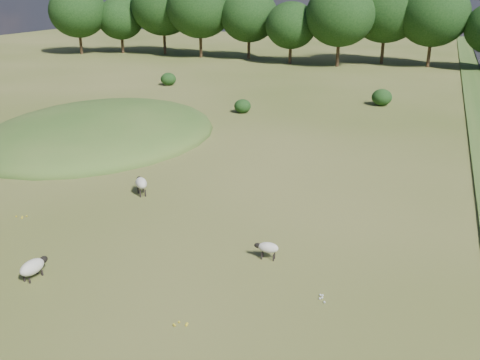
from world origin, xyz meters
name	(u,v)px	position (x,y,z in m)	size (l,w,h in m)	color
ground	(286,124)	(0.00, 20.00, 0.00)	(160.00, 160.00, 0.00)	#3E5019
mound	(100,135)	(-12.00, 12.00, 0.00)	(16.00, 20.00, 4.00)	#33561E
treeline	(351,15)	(-1.06, 55.44, 6.57)	(96.28, 14.66, 11.70)	black
shrubs	(273,92)	(-3.89, 29.10, 0.70)	(25.02, 11.34, 1.51)	black
sheep_1	(268,248)	(5.34, -1.81, 0.51)	(1.03, 0.49, 0.74)	#BCB29C
sheep_2	(141,183)	(-3.07, 2.63, 0.66)	(1.16, 1.25, 0.94)	#BCB29C
sheep_3	(33,267)	(-2.55, -6.32, 0.48)	(0.68, 1.34, 0.76)	#BCB29C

